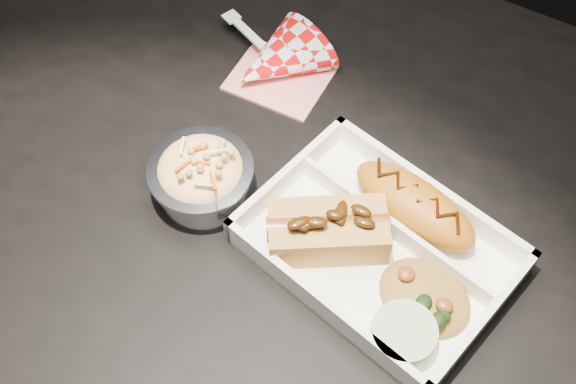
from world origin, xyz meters
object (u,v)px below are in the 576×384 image
at_px(foil_coleslaw_cup, 201,175).
at_px(napkin_fork, 276,62).
at_px(dining_table, 292,239).
at_px(fried_pastry, 414,205).
at_px(hotdog, 328,229).
at_px(food_tray, 379,250).

xyz_separation_m(foil_coleslaw_cup, napkin_fork, (-0.02, 0.19, -0.02)).
height_order(dining_table, fried_pastry, fried_pastry).
bearing_deg(dining_table, hotdog, -29.07).
xyz_separation_m(dining_table, foil_coleslaw_cup, (-0.08, -0.04, 0.12)).
relative_size(dining_table, hotdog, 9.27).
distance_m(foil_coleslaw_cup, napkin_fork, 0.19).
bearing_deg(food_tray, napkin_fork, 154.98).
relative_size(food_tray, fried_pastry, 1.96).
xyz_separation_m(food_tray, foil_coleslaw_cup, (-0.19, -0.03, 0.02)).
bearing_deg(napkin_fork, hotdog, -25.39).
bearing_deg(dining_table, napkin_fork, 126.26).
bearing_deg(fried_pastry, foil_coleslaw_cup, -158.31).
bearing_deg(hotdog, fried_pastry, 16.17).
height_order(fried_pastry, foil_coleslaw_cup, foil_coleslaw_cup).
distance_m(dining_table, food_tray, 0.15).
height_order(foil_coleslaw_cup, napkin_fork, foil_coleslaw_cup).
bearing_deg(food_tray, foil_coleslaw_cup, -160.37).
relative_size(food_tray, hotdog, 2.17).
bearing_deg(foil_coleslaw_cup, napkin_fork, 96.99).
distance_m(food_tray, napkin_fork, 0.27).
xyz_separation_m(fried_pastry, foil_coleslaw_cup, (-0.20, -0.08, 0.00)).
relative_size(dining_table, napkin_fork, 7.37).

